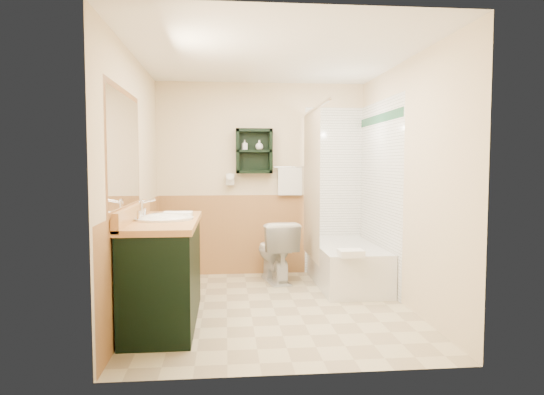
{
  "coord_description": "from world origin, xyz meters",
  "views": [
    {
      "loc": [
        -0.45,
        -4.59,
        1.39
      ],
      "look_at": [
        0.01,
        0.2,
        1.06
      ],
      "focal_mm": 32.0,
      "sensor_mm": 36.0,
      "label": 1
    }
  ],
  "objects_px": {
    "wall_shelf": "(254,151)",
    "bathtub": "(345,264)",
    "vanity": "(164,271)",
    "toilet": "(275,251)",
    "hair_dryer": "(230,179)",
    "soap_bottle_a": "(245,148)",
    "vanity_book": "(149,203)",
    "soap_bottle_b": "(259,146)"
  },
  "relations": [
    {
      "from": "vanity",
      "to": "bathtub",
      "type": "bearing_deg",
      "value": 31.71
    },
    {
      "from": "wall_shelf",
      "to": "vanity",
      "type": "bearing_deg",
      "value": -117.3
    },
    {
      "from": "bathtub",
      "to": "hair_dryer",
      "type": "bearing_deg",
      "value": 156.63
    },
    {
      "from": "wall_shelf",
      "to": "hair_dryer",
      "type": "relative_size",
      "value": 2.29
    },
    {
      "from": "toilet",
      "to": "soap_bottle_b",
      "type": "xyz_separation_m",
      "value": [
        -0.17,
        0.34,
        1.26
      ]
    },
    {
      "from": "soap_bottle_b",
      "to": "vanity",
      "type": "bearing_deg",
      "value": -118.98
    },
    {
      "from": "soap_bottle_a",
      "to": "vanity_book",
      "type": "bearing_deg",
      "value": -122.66
    },
    {
      "from": "wall_shelf",
      "to": "vanity",
      "type": "height_order",
      "value": "wall_shelf"
    },
    {
      "from": "vanity",
      "to": "soap_bottle_b",
      "type": "relative_size",
      "value": 11.96
    },
    {
      "from": "bathtub",
      "to": "soap_bottle_a",
      "type": "bearing_deg",
      "value": 154.61
    },
    {
      "from": "wall_shelf",
      "to": "soap_bottle_a",
      "type": "height_order",
      "value": "wall_shelf"
    },
    {
      "from": "toilet",
      "to": "vanity_book",
      "type": "relative_size",
      "value": 3.05
    },
    {
      "from": "bathtub",
      "to": "toilet",
      "type": "relative_size",
      "value": 2.06
    },
    {
      "from": "wall_shelf",
      "to": "vanity",
      "type": "relative_size",
      "value": 0.38
    },
    {
      "from": "wall_shelf",
      "to": "toilet",
      "type": "relative_size",
      "value": 0.76
    },
    {
      "from": "bathtub",
      "to": "toilet",
      "type": "height_order",
      "value": "toilet"
    },
    {
      "from": "wall_shelf",
      "to": "bathtub",
      "type": "height_order",
      "value": "wall_shelf"
    },
    {
      "from": "vanity",
      "to": "toilet",
      "type": "xyz_separation_m",
      "value": [
        1.12,
        1.39,
        -0.1
      ]
    },
    {
      "from": "soap_bottle_a",
      "to": "bathtub",
      "type": "bearing_deg",
      "value": -25.39
    },
    {
      "from": "hair_dryer",
      "to": "toilet",
      "type": "bearing_deg",
      "value": -35.05
    },
    {
      "from": "soap_bottle_a",
      "to": "wall_shelf",
      "type": "bearing_deg",
      "value": 2.43
    },
    {
      "from": "hair_dryer",
      "to": "vanity_book",
      "type": "relative_size",
      "value": 1.01
    },
    {
      "from": "vanity",
      "to": "soap_bottle_a",
      "type": "bearing_deg",
      "value": 65.8
    },
    {
      "from": "hair_dryer",
      "to": "soap_bottle_a",
      "type": "height_order",
      "value": "soap_bottle_a"
    },
    {
      "from": "vanity_book",
      "to": "soap_bottle_b",
      "type": "height_order",
      "value": "soap_bottle_b"
    },
    {
      "from": "soap_bottle_a",
      "to": "soap_bottle_b",
      "type": "height_order",
      "value": "soap_bottle_b"
    },
    {
      "from": "hair_dryer",
      "to": "vanity",
      "type": "xyz_separation_m",
      "value": [
        -0.59,
        -1.76,
        -0.74
      ]
    },
    {
      "from": "hair_dryer",
      "to": "soap_bottle_a",
      "type": "distance_m",
      "value": 0.43
    },
    {
      "from": "toilet",
      "to": "soap_bottle_a",
      "type": "distance_m",
      "value": 1.33
    },
    {
      "from": "soap_bottle_a",
      "to": "hair_dryer",
      "type": "bearing_deg",
      "value": 170.64
    },
    {
      "from": "vanity",
      "to": "hair_dryer",
      "type": "bearing_deg",
      "value": 71.31
    },
    {
      "from": "bathtub",
      "to": "soap_bottle_b",
      "type": "bearing_deg",
      "value": 150.58
    },
    {
      "from": "wall_shelf",
      "to": "hair_dryer",
      "type": "distance_m",
      "value": 0.46
    },
    {
      "from": "toilet",
      "to": "vanity",
      "type": "bearing_deg",
      "value": 40.43
    },
    {
      "from": "hair_dryer",
      "to": "bathtub",
      "type": "relative_size",
      "value": 0.16
    },
    {
      "from": "vanity_book",
      "to": "toilet",
      "type": "bearing_deg",
      "value": 55.96
    },
    {
      "from": "vanity",
      "to": "toilet",
      "type": "height_order",
      "value": "vanity"
    },
    {
      "from": "wall_shelf",
      "to": "soap_bottle_a",
      "type": "bearing_deg",
      "value": -177.57
    },
    {
      "from": "wall_shelf",
      "to": "hair_dryer",
      "type": "height_order",
      "value": "wall_shelf"
    },
    {
      "from": "wall_shelf",
      "to": "toilet",
      "type": "xyz_separation_m",
      "value": [
        0.23,
        -0.35,
        -1.19
      ]
    },
    {
      "from": "bathtub",
      "to": "soap_bottle_b",
      "type": "distance_m",
      "value": 1.77
    },
    {
      "from": "vanity_book",
      "to": "soap_bottle_a",
      "type": "relative_size",
      "value": 1.96
    }
  ]
}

